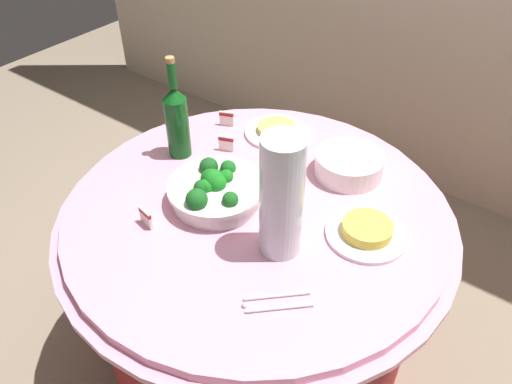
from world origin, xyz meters
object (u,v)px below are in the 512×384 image
Objects in this scene: wine_bottle at (177,120)px; label_placard_mid at (226,118)px; serving_tongs at (275,302)px; plate_stack at (349,165)px; food_plate_fried_egg at (367,231)px; decorative_fruit_vase at (281,204)px; label_placard_rear at (226,143)px; broccoli_bowl at (215,190)px; food_plate_noodles at (277,131)px; label_placard_front at (146,217)px.

label_placard_mid is at bearing 86.48° from wine_bottle.
label_placard_mid is at bearing 137.24° from serving_tongs.
plate_stack reaches higher than food_plate_fried_egg.
plate_stack is 0.55m from wine_bottle.
decorative_fruit_vase reaches higher than label_placard_rear.
broccoli_bowl is 1.92× the size of serving_tongs.
serving_tongs is at bearing -29.85° from broccoli_bowl.
wine_bottle is 6.11× the size of label_placard_mid.
food_plate_noodles is at bearing 150.69° from food_plate_fried_egg.
decorative_fruit_vase reaches higher than serving_tongs.
serving_tongs is 0.64m from label_placard_rear.
label_placard_mid is (-0.65, 0.21, 0.01)m from food_plate_fried_egg.
broccoli_bowl reaches higher than label_placard_front.
plate_stack is 1.44× the size of serving_tongs.
serving_tongs is 2.66× the size of label_placard_mid.
label_placard_rear reaches higher than food_plate_noodles.
label_placard_front is (-0.02, -0.59, 0.02)m from food_plate_noodles.
decorative_fruit_vase is (0.25, -0.04, 0.11)m from broccoli_bowl.
serving_tongs is 0.34m from food_plate_fried_egg.
food_plate_fried_egg is at bearing -29.31° from food_plate_noodles.
food_plate_fried_egg is at bearing 78.46° from serving_tongs.
wine_bottle is 1.53× the size of food_plate_noodles.
label_placard_front reaches higher than food_plate_noodles.
serving_tongs is 0.80m from label_placard_mid.
plate_stack is 0.40m from label_placard_rear.
food_plate_noodles is (-0.41, 0.60, 0.01)m from serving_tongs.
label_placard_front is (-0.09, -0.19, -0.01)m from broccoli_bowl.
plate_stack reaches higher than label_placard_rear.
broccoli_bowl is 0.44m from food_plate_fried_egg.
label_placard_mid reaches higher than serving_tongs.
wine_bottle is 6.11× the size of label_placard_rear.
label_placard_front and label_placard_mid have the same top height.
decorative_fruit_vase reaches higher than label_placard_mid.
serving_tongs is at bearing -101.54° from food_plate_fried_egg.
food_plate_fried_egg reaches higher than food_plate_noodles.
serving_tongs is at bearing -27.94° from wine_bottle.
broccoli_bowl is 0.42m from plate_stack.
wine_bottle is at bearing 117.72° from label_placard_front.
label_placard_front is at bearing -156.29° from decorative_fruit_vase.
food_plate_fried_egg is (0.42, 0.13, -0.03)m from broccoli_bowl.
label_placard_mid is (-0.59, 0.54, 0.03)m from serving_tongs.
food_plate_noodles is 0.20m from label_placard_rear.
decorative_fruit_vase is 1.55× the size of food_plate_fried_egg.
broccoli_bowl reaches higher than plate_stack.
label_placard_rear is (0.10, -0.12, 0.00)m from label_placard_mid.
label_placard_rear reaches higher than serving_tongs.
wine_bottle reaches higher than serving_tongs.
food_plate_fried_egg is at bearing 46.44° from decorative_fruit_vase.
food_plate_fried_egg is 0.56m from label_placard_rear.
label_placard_front is (-0.34, -0.15, -0.12)m from decorative_fruit_vase.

